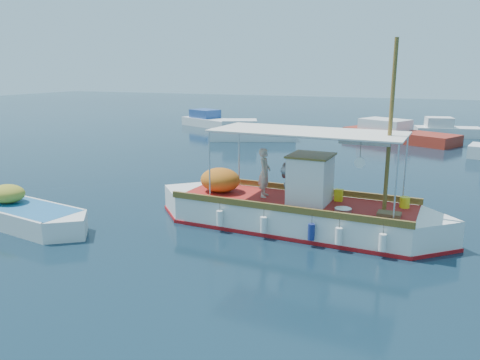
% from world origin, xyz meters
% --- Properties ---
extents(ground, '(160.00, 160.00, 0.00)m').
position_xyz_m(ground, '(0.00, 0.00, 0.00)').
color(ground, black).
rests_on(ground, ground).
extents(fishing_caique, '(10.84, 3.36, 6.62)m').
position_xyz_m(fishing_caique, '(0.60, 0.39, 0.58)').
color(fishing_caique, white).
rests_on(fishing_caique, ground).
extents(dinghy, '(6.41, 2.52, 1.58)m').
position_xyz_m(dinghy, '(-8.46, -3.09, 0.33)').
color(dinghy, white).
rests_on(dinghy, ground).
extents(bg_boat_nw, '(7.08, 4.70, 1.80)m').
position_xyz_m(bg_boat_nw, '(-8.49, 19.23, 0.49)').
color(bg_boat_nw, silver).
rests_on(bg_boat_nw, ground).
extents(bg_boat_n, '(9.07, 6.47, 1.80)m').
position_xyz_m(bg_boat_n, '(2.19, 23.39, 0.49)').
color(bg_boat_n, maroon).
rests_on(bg_boat_n, ground).
extents(bg_boat_far_w, '(6.98, 4.88, 1.80)m').
position_xyz_m(bg_boat_far_w, '(-15.32, 26.02, 0.49)').
color(bg_boat_far_w, silver).
rests_on(bg_boat_far_w, ground).
extents(bg_boat_far_n, '(5.37, 2.99, 1.80)m').
position_xyz_m(bg_boat_far_n, '(5.81, 27.21, 0.49)').
color(bg_boat_far_n, silver).
rests_on(bg_boat_far_n, ground).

